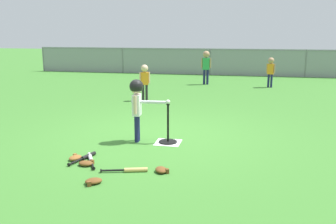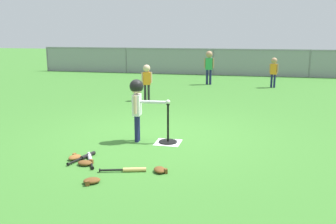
% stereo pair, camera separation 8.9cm
% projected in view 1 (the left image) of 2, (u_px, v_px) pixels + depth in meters
% --- Properties ---
extents(ground_plane, '(60.00, 60.00, 0.00)m').
position_uv_depth(ground_plane, '(160.00, 135.00, 6.98)').
color(ground_plane, '#3D7A2D').
extents(home_plate, '(0.44, 0.44, 0.01)m').
position_uv_depth(home_plate, '(168.00, 142.00, 6.52)').
color(home_plate, white).
rests_on(home_plate, ground_plane).
extents(batting_tee, '(0.32, 0.32, 0.69)m').
position_uv_depth(batting_tee, '(168.00, 136.00, 6.49)').
color(batting_tee, black).
rests_on(batting_tee, ground_plane).
extents(baseball_on_tee, '(0.07, 0.07, 0.07)m').
position_uv_depth(baseball_on_tee, '(168.00, 102.00, 6.36)').
color(baseball_on_tee, white).
rests_on(baseball_on_tee, batting_tee).
extents(batter_child, '(0.63, 0.32, 1.11)m').
position_uv_depth(batter_child, '(137.00, 98.00, 6.42)').
color(batter_child, '#191E4C').
rests_on(batter_child, ground_plane).
extents(fielder_near_right, '(0.28, 0.20, 1.00)m').
position_uv_depth(fielder_near_right, '(145.00, 78.00, 10.27)').
color(fielder_near_right, '#262626').
rests_on(fielder_near_right, ground_plane).
extents(fielder_near_left, '(0.29, 0.20, 1.02)m').
position_uv_depth(fielder_near_left, '(271.00, 68.00, 12.66)').
color(fielder_near_left, '#191E4C').
rests_on(fielder_near_left, ground_plane).
extents(fielder_deep_center, '(0.36, 0.24, 1.21)m').
position_uv_depth(fielder_deep_center, '(206.00, 63.00, 13.33)').
color(fielder_deep_center, '#191E4C').
rests_on(fielder_deep_center, ground_plane).
extents(spare_bat_silver, '(0.36, 0.60, 0.06)m').
position_uv_depth(spare_bat_silver, '(91.00, 159.00, 5.60)').
color(spare_bat_silver, silver).
rests_on(spare_bat_silver, ground_plane).
extents(spare_bat_wood, '(0.64, 0.23, 0.06)m').
position_uv_depth(spare_bat_wood, '(131.00, 170.00, 5.16)').
color(spare_bat_wood, '#DBB266').
rests_on(spare_bat_wood, ground_plane).
extents(spare_bat_black, '(0.22, 0.58, 0.06)m').
position_uv_depth(spare_bat_black, '(86.00, 157.00, 5.69)').
color(spare_bat_black, black).
rests_on(spare_bat_black, ground_plane).
extents(glove_by_plate, '(0.23, 0.18, 0.07)m').
position_uv_depth(glove_by_plate, '(86.00, 163.00, 5.40)').
color(glove_by_plate, brown).
rests_on(glove_by_plate, ground_plane).
extents(glove_near_bats, '(0.24, 0.27, 0.07)m').
position_uv_depth(glove_near_bats, '(161.00, 170.00, 5.15)').
color(glove_near_bats, brown).
rests_on(glove_near_bats, ground_plane).
extents(glove_tossed_aside, '(0.22, 0.26, 0.07)m').
position_uv_depth(glove_tossed_aside, '(75.00, 158.00, 5.64)').
color(glove_tossed_aside, brown).
rests_on(glove_tossed_aside, ground_plane).
extents(glove_outfield_drop, '(0.27, 0.25, 0.07)m').
position_uv_depth(glove_outfield_drop, '(93.00, 181.00, 4.76)').
color(glove_outfield_drop, brown).
rests_on(glove_outfield_drop, ground_plane).
extents(outfield_fence, '(16.06, 0.06, 1.15)m').
position_uv_depth(outfield_fence, '(210.00, 61.00, 16.24)').
color(outfield_fence, slate).
rests_on(outfield_fence, ground_plane).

